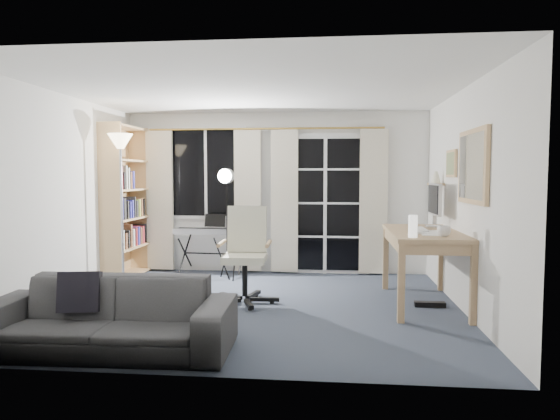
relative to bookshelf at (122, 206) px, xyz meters
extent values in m
cube|color=#313947|center=(2.13, -1.37, -1.04)|extent=(4.50, 4.00, 0.02)
cube|color=white|center=(1.08, 0.61, 0.47)|extent=(1.20, 0.06, 1.40)
cube|color=black|center=(1.08, 0.58, 0.47)|extent=(1.10, 0.02, 1.30)
cube|color=white|center=(1.08, 0.57, 0.47)|extent=(0.04, 0.03, 1.30)
cube|color=white|center=(2.88, 0.61, 0.00)|extent=(1.32, 0.06, 2.11)
cube|color=black|center=(2.58, 0.58, 0.00)|extent=(0.55, 0.02, 1.95)
cube|color=black|center=(3.18, 0.58, 0.00)|extent=(0.55, 0.02, 1.95)
cube|color=white|center=(2.88, 0.57, 0.00)|extent=(0.05, 0.04, 2.05)
cube|color=white|center=(2.88, 0.57, -0.48)|extent=(1.15, 0.03, 0.03)
cube|color=white|center=(2.88, 0.57, 0.02)|extent=(1.15, 0.03, 0.03)
cube|color=white|center=(2.88, 0.57, 0.52)|extent=(1.15, 0.03, 0.03)
cylinder|color=gold|center=(1.98, 0.53, 1.12)|extent=(3.50, 0.03, 0.03)
cube|color=#FEF5D0|center=(0.38, 0.51, 0.05)|extent=(0.40, 0.07, 2.10)
cube|color=#FEF5D0|center=(1.73, 0.51, 0.05)|extent=(0.40, 0.07, 2.10)
cube|color=#FEF5D0|center=(2.28, 0.51, 0.05)|extent=(0.40, 0.07, 2.10)
cube|color=#FEF5D0|center=(3.58, 0.51, 0.05)|extent=(0.40, 0.07, 2.10)
cube|color=tan|center=(0.03, -0.47, 0.06)|extent=(0.35, 0.04, 2.17)
cube|color=tan|center=(0.04, 0.51, 0.06)|extent=(0.35, 0.04, 2.17)
cube|color=tan|center=(-0.12, 0.02, 0.06)|extent=(0.04, 0.98, 2.17)
cube|color=tan|center=(0.04, 0.02, -1.00)|extent=(0.36, 0.98, 0.03)
cube|color=tan|center=(0.04, 0.02, -0.60)|extent=(0.36, 0.98, 0.03)
cube|color=tan|center=(0.04, 0.02, -0.18)|extent=(0.36, 0.98, 0.03)
cube|color=tan|center=(0.04, 0.02, 0.23)|extent=(0.36, 0.98, 0.03)
cube|color=tan|center=(0.04, 0.02, 0.64)|extent=(0.36, 0.98, 0.03)
cube|color=tan|center=(0.04, 0.02, 1.11)|extent=(0.36, 0.98, 0.03)
cube|color=silver|center=(0.06, -0.38, -0.44)|extent=(0.24, 0.07, 0.28)
cube|color=#975E3F|center=(0.06, -0.28, -0.47)|extent=(0.24, 0.05, 0.22)
cube|color=#2B2B2B|center=(0.06, -0.19, -0.46)|extent=(0.24, 0.04, 0.25)
cube|color=#975E3F|center=(0.06, -0.10, -0.42)|extent=(0.24, 0.04, 0.32)
cube|color=silver|center=(0.06, -0.02, -0.46)|extent=(0.24, 0.06, 0.25)
cube|color=#B13239|center=(0.06, 0.08, -0.45)|extent=(0.24, 0.04, 0.26)
cube|color=#3736A3|center=(0.06, 0.16, -0.45)|extent=(0.24, 0.05, 0.26)
cube|color=#975E3F|center=(0.06, 0.26, -0.46)|extent=(0.24, 0.04, 0.25)
cube|color=#B13239|center=(0.06, 0.33, -0.45)|extent=(0.24, 0.06, 0.26)
cube|color=#2B2B2B|center=(0.07, 0.44, -0.44)|extent=(0.24, 0.03, 0.28)
cube|color=#3736A3|center=(0.06, -0.38, -0.02)|extent=(0.24, 0.04, 0.30)
cube|color=#2B2B2B|center=(0.06, -0.30, -0.02)|extent=(0.24, 0.07, 0.29)
cube|color=#2B2B2B|center=(0.06, -0.20, -0.04)|extent=(0.24, 0.04, 0.25)
cube|color=#3736A3|center=(0.06, -0.11, -0.05)|extent=(0.24, 0.04, 0.23)
cube|color=#3736A3|center=(0.06, -0.04, -0.04)|extent=(0.24, 0.04, 0.25)
cube|color=#2B2B2B|center=(0.06, 0.04, -0.02)|extent=(0.24, 0.04, 0.30)
cube|color=#2B2B2B|center=(0.06, 0.12, -0.05)|extent=(0.24, 0.05, 0.24)
cube|color=#A4B644|center=(0.06, 0.22, -0.04)|extent=(0.24, 0.05, 0.25)
cube|color=#975E3F|center=(0.06, 0.30, -0.04)|extent=(0.24, 0.03, 0.26)
cube|color=#2B2B2B|center=(0.06, 0.38, -0.04)|extent=(0.24, 0.03, 0.25)
cube|color=#B13239|center=(0.06, -0.38, 0.40)|extent=(0.24, 0.04, 0.31)
cube|color=#2B2B2B|center=(0.06, -0.30, 0.36)|extent=(0.24, 0.03, 0.23)
cube|color=silver|center=(0.06, -0.23, 0.41)|extent=(0.24, 0.04, 0.32)
cube|color=silver|center=(0.06, -0.15, 0.39)|extent=(0.24, 0.04, 0.30)
cube|color=#975E3F|center=(0.06, -0.07, 0.36)|extent=(0.24, 0.04, 0.24)
cube|color=#3736A3|center=(0.06, 0.01, 0.37)|extent=(0.24, 0.05, 0.25)
cylinder|color=#B2B2B7|center=(0.28, -0.66, -1.01)|extent=(0.33, 0.33, 0.03)
cylinder|color=#B2B2B7|center=(0.28, -0.66, -0.08)|extent=(0.04, 0.04, 1.84)
cone|color=#FFE5B2|center=(0.28, -0.66, 0.87)|extent=(0.36, 0.36, 0.19)
cylinder|color=black|center=(0.80, 0.35, -0.72)|extent=(0.05, 0.55, 0.50)
cylinder|color=black|center=(0.80, 0.35, -0.72)|extent=(0.05, 0.55, 0.50)
cylinder|color=black|center=(1.69, 0.31, -0.72)|extent=(0.05, 0.55, 0.50)
cylinder|color=black|center=(1.69, 0.31, -0.72)|extent=(0.05, 0.55, 0.50)
cylinder|color=black|center=(1.25, 0.33, -0.72)|extent=(0.88, 0.07, 0.02)
cube|color=silver|center=(1.25, 0.33, -0.38)|extent=(1.16, 0.35, 0.08)
cube|color=white|center=(1.24, 0.26, -0.35)|extent=(1.07, 0.18, 0.01)
cube|color=black|center=(1.24, 0.30, -0.34)|extent=(1.03, 0.12, 0.01)
cube|color=black|center=(1.25, 0.42, -0.23)|extent=(0.31, 0.08, 0.19)
cylinder|color=black|center=(1.62, 0.00, -0.74)|extent=(0.04, 0.25, 0.64)
cylinder|color=black|center=(1.47, 0.10, -0.74)|extent=(0.21, 0.15, 0.64)
cylinder|color=black|center=(1.46, -0.08, -0.74)|extent=(0.22, 0.12, 0.64)
cylinder|color=black|center=(1.52, 0.01, -0.12)|extent=(0.03, 0.03, 1.10)
cylinder|color=silver|center=(1.52, -0.04, 0.42)|extent=(0.22, 0.13, 0.21)
cylinder|color=white|center=(1.51, -0.11, 0.42)|extent=(0.18, 0.03, 0.18)
cube|color=black|center=(2.21, -1.26, -0.98)|extent=(0.33, 0.06, 0.04)
cylinder|color=black|center=(2.30, -1.26, -1.00)|extent=(0.05, 0.05, 0.05)
cube|color=black|center=(2.05, -1.05, -0.98)|extent=(0.14, 0.33, 0.04)
cylinder|color=black|center=(2.07, -0.97, -1.00)|extent=(0.05, 0.05, 0.05)
cube|color=black|center=(1.79, -1.14, -0.98)|extent=(0.31, 0.23, 0.04)
cylinder|color=black|center=(1.73, -1.09, -1.00)|extent=(0.05, 0.05, 0.05)
cube|color=black|center=(1.81, -1.41, -0.98)|extent=(0.29, 0.25, 0.04)
cylinder|color=black|center=(1.74, -1.46, -1.00)|extent=(0.05, 0.05, 0.05)
cube|color=black|center=(2.06, -1.48, -0.98)|extent=(0.16, 0.33, 0.04)
cylinder|color=black|center=(2.09, -1.56, -1.00)|extent=(0.05, 0.05, 0.05)
cylinder|color=black|center=(1.98, -1.27, -0.74)|extent=(0.06, 0.06, 0.42)
cube|color=beige|center=(1.98, -1.27, -0.51)|extent=(0.50, 0.50, 0.08)
cube|color=beige|center=(1.98, -1.04, -0.20)|extent=(0.46, 0.15, 0.54)
cube|color=black|center=(1.97, -1.00, -0.18)|extent=(0.44, 0.12, 0.50)
cylinder|color=tan|center=(1.71, -1.26, -0.34)|extent=(0.06, 0.42, 0.05)
cylinder|color=tan|center=(2.25, -1.24, -0.34)|extent=(0.06, 0.42, 0.05)
cube|color=#A47B54|center=(4.01, -1.13, -0.21)|extent=(0.79, 1.57, 0.04)
cube|color=#A47B54|center=(4.01, -1.13, -0.29)|extent=(0.75, 1.53, 0.11)
cube|color=#A47B54|center=(3.66, -1.86, -0.63)|extent=(0.07, 0.07, 0.80)
cube|color=#A47B54|center=(4.35, -1.87, -0.63)|extent=(0.07, 0.07, 0.80)
cube|color=#A47B54|center=(3.67, -0.38, -0.63)|extent=(0.07, 0.07, 0.80)
cube|color=#A47B54|center=(4.36, -0.39, -0.63)|extent=(0.07, 0.07, 0.80)
cube|color=silver|center=(4.21, -0.68, -0.18)|extent=(0.20, 0.14, 0.02)
cube|color=silver|center=(4.21, -0.68, -0.03)|extent=(0.05, 0.03, 0.25)
cube|color=silver|center=(4.21, -0.68, 0.15)|extent=(0.04, 0.60, 0.38)
cube|color=black|center=(4.19, -0.68, 0.15)|extent=(0.01, 0.56, 0.34)
cube|color=white|center=(3.95, -1.06, -0.18)|extent=(0.16, 0.47, 0.02)
cube|color=white|center=(3.90, -1.39, -0.18)|extent=(0.07, 0.11, 0.02)
cube|color=white|center=(4.06, -1.28, -0.19)|extent=(0.29, 0.37, 0.01)
cube|color=white|center=(4.03, -1.51, -0.19)|extent=(0.25, 0.19, 0.00)
cube|color=black|center=(3.80, -1.62, -0.12)|extent=(0.06, 0.05, 0.13)
cylinder|color=white|center=(3.78, -1.73, -0.08)|extent=(0.09, 0.09, 0.22)
cube|color=black|center=(4.06, -1.23, -1.00)|extent=(0.34, 0.09, 0.06)
imported|color=silver|center=(4.11, -1.63, -0.12)|extent=(0.14, 0.11, 0.14)
cube|color=tan|center=(4.35, -1.72, 0.52)|extent=(0.04, 0.94, 0.74)
cube|color=white|center=(4.33, -1.72, 0.52)|extent=(0.01, 0.84, 0.64)
cube|color=tan|center=(4.36, -0.82, 0.57)|extent=(0.03, 0.42, 0.32)
cube|color=#55AA74|center=(4.34, -0.82, 0.57)|extent=(0.00, 0.36, 0.26)
cube|color=tan|center=(4.29, -0.32, 0.32)|extent=(0.16, 0.30, 0.02)
cone|color=beige|center=(4.29, -0.32, 0.41)|extent=(0.12, 0.12, 0.15)
imported|color=#2E2E30|center=(1.12, -2.92, -0.63)|extent=(2.06, 0.65, 0.80)
cube|color=black|center=(0.83, -2.83, -0.56)|extent=(0.37, 0.25, 0.36)
camera|label=1|loc=(2.94, -6.83, 0.44)|focal=32.00mm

